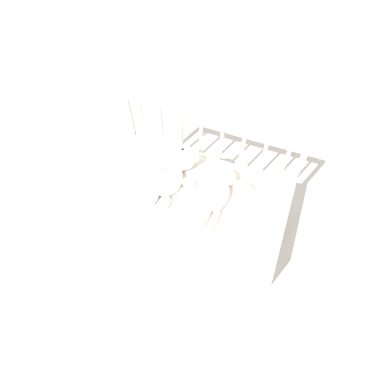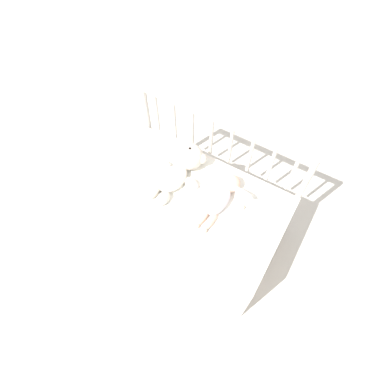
{
  "view_description": "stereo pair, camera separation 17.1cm",
  "coord_description": "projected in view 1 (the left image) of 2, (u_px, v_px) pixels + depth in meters",
  "views": [
    {
      "loc": [
        0.32,
        -0.88,
        2.2
      ],
      "look_at": [
        0.0,
        0.01,
        0.58
      ],
      "focal_mm": 32.0,
      "sensor_mm": 36.0,
      "label": 1
    },
    {
      "loc": [
        0.48,
        -0.81,
        2.2
      ],
      "look_at": [
        0.0,
        0.01,
        0.58
      ],
      "focal_mm": 32.0,
      "sensor_mm": 36.0,
      "label": 2
    }
  ],
  "objects": [
    {
      "name": "crib_mattress",
      "position": [
        191.0,
        220.0,
        2.14
      ],
      "size": [
        1.06,
        0.63,
        0.52
      ],
      "color": "white",
      "rests_on": "ground_plane"
    },
    {
      "name": "baby",
      "position": [
        222.0,
        192.0,
        1.89
      ],
      "size": [
        0.3,
        0.38,
        0.1
      ],
      "color": "white",
      "rests_on": "crib_mattress"
    },
    {
      "name": "teddy_bear",
      "position": [
        176.0,
        169.0,
        1.95
      ],
      "size": [
        0.3,
        0.43,
        0.16
      ],
      "color": "silver",
      "rests_on": "crib_mattress"
    },
    {
      "name": "crib_rail",
      "position": [
        211.0,
        146.0,
        2.02
      ],
      "size": [
        1.06,
        0.04,
        0.86
      ],
      "color": "beige",
      "rests_on": "ground_plane"
    },
    {
      "name": "ground_plane",
      "position": [
        191.0,
        236.0,
        2.37
      ],
      "size": [
        12.0,
        12.0,
        0.0
      ],
      "primitive_type": "plane",
      "color": "silver"
    },
    {
      "name": "blanket",
      "position": [
        192.0,
        194.0,
        1.93
      ],
      "size": [
        0.82,
        0.52,
        0.01
      ],
      "color": "white",
      "rests_on": "crib_mattress"
    }
  ]
}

